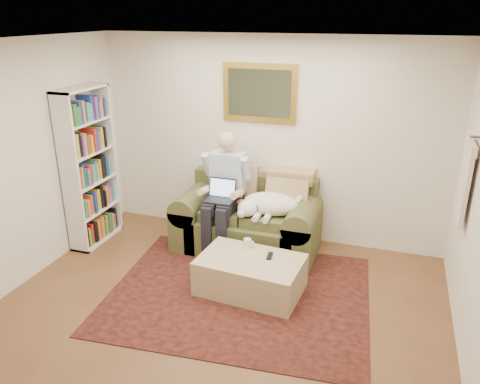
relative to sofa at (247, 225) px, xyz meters
The scene contains 12 objects.
room_shell 1.94m from the sofa, 85.43° to the right, with size 4.51×5.00×2.61m.
rug 1.12m from the sofa, 77.14° to the right, with size 2.72×2.17×0.01m, color black.
sofa is the anchor object (origin of this frame).
seated_man 0.54m from the sofa, 148.55° to the right, with size 0.58×0.83×1.49m, color #8CA8D8, non-canonical shape.
laptop 0.59m from the sofa, 138.98° to the right, with size 0.34×0.27×0.25m.
sleeping_dog 0.50m from the sofa, 15.74° to the right, with size 0.73×0.46×0.27m, color white, non-canonical shape.
ottoman 1.02m from the sofa, 70.50° to the right, with size 1.08×0.69×0.39m, color #D0BB8A.
coffee_mug 0.76m from the sofa, 72.46° to the right, with size 0.08×0.08×0.10m, color white.
tv_remote 1.00m from the sofa, 58.52° to the right, with size 0.05×0.15×0.02m, color black.
bookshelf 2.13m from the sofa, 168.00° to the right, with size 0.28×0.80×2.00m, color white, non-canonical shape.
wall_mirror 1.66m from the sofa, 90.00° to the left, with size 0.94×0.04×0.72m.
hanging_shirt 2.58m from the sofa, 10.20° to the right, with size 0.06×0.52×0.90m, color #FCDCD0, non-canonical shape.
Camera 1 is at (1.48, -3.10, 2.84)m, focal length 35.00 mm.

